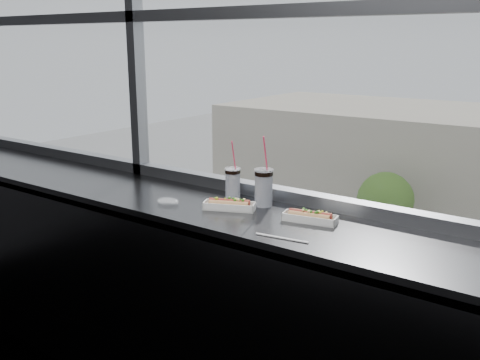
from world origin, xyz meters
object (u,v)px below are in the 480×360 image
Objects in this scene: loose_straw at (282,238)px; car_far_a at (366,263)px; soda_cup_right at (264,186)px; hotdog_tray_right at (310,217)px; tree_left at (385,200)px; hotdog_tray_left at (229,205)px; pedestrian_a at (437,257)px; wrapper at (168,201)px; car_near_a at (224,299)px; soda_cup_left at (233,182)px.

loose_straw reaches higher than car_far_a.
hotdog_tray_right is at bearing -15.67° from soda_cup_right.
hotdog_tray_right is 28.13m from car_far_a.
hotdog_tray_right reaches higher than car_far_a.
hotdog_tray_right is 0.05× the size of tree_left.
hotdog_tray_left reaches higher than pedestrian_a.
hotdog_tray_left is at bearing 18.57° from wrapper.
tree_left is at bearing -15.56° from car_near_a.
soda_cup_right is 0.05× the size of car_near_a.
wrapper reaches higher than pedestrian_a.
soda_cup_left is at bearing -143.46° from car_near_a.
pedestrian_a is (-5.52, 27.73, -11.16)m from wrapper.
hotdog_tray_left is at bearing -123.69° from soda_cup_right.
car_far_a is 4.40m from pedestrian_a.
wrapper is 28.05m from car_far_a.
soda_cup_left reaches higher than hotdog_tray_left.
soda_cup_right is 0.06× the size of tree_left.
pedestrian_a is at bearing -43.80° from car_far_a.
hotdog_tray_right is 31.02m from tree_left.
hotdog_tray_left reaches higher than car_far_a.
soda_cup_right is at bearing -163.42° from car_far_a.
soda_cup_right reaches higher than wrapper.
soda_cup_right is 3.13× the size of wrapper.
soda_cup_right is at bearing 12.14° from pedestrian_a.
car_near_a is (-12.11, 16.38, -10.98)m from wrapper.
soda_cup_left is (-0.09, 0.16, 0.06)m from hotdog_tray_left.
soda_cup_left reaches higher than wrapper.
hotdog_tray_left reaches higher than loose_straw.
tree_left is at bearing 84.87° from hotdog_tray_left.
hotdog_tray_right is at bearing 12.69° from pedestrian_a.
hotdog_tray_right is 0.50m from soda_cup_left.
pedestrian_a is (-6.21, 27.57, -11.17)m from hotdog_tray_right.
car_far_a is at bearing 109.95° from soda_cup_right.
car_far_a is at bearing 109.56° from soda_cup_left.
tree_left is at bearing -100.75° from pedestrian_a.
wrapper is at bearing -177.96° from hotdog_tray_right.
hotdog_tray_left is 2.31× the size of wrapper.
car_near_a is (-12.41, 16.28, -10.99)m from hotdog_tray_left.
soda_cup_right is at bearing -143.05° from car_near_a.
tree_left is (-9.35, 28.14, -8.60)m from soda_cup_right.
wrapper is at bearing 175.32° from hotdog_tray_left.
soda_cup_right reaches higher than loose_straw.
car_far_a is (-8.66, 24.28, -11.07)m from hotdog_tray_left.
wrapper is at bearing -164.43° from car_far_a.
car_far_a is at bearing -40.43° from pedestrian_a.
loose_straw is 0.12× the size of pedestrian_a.
car_near_a is at bearing 119.74° from loose_straw.
soda_cup_left is 0.05× the size of car_near_a.
tree_left is (-9.16, 28.13, -8.59)m from soda_cup_left.
soda_cup_left reaches higher than tree_left.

